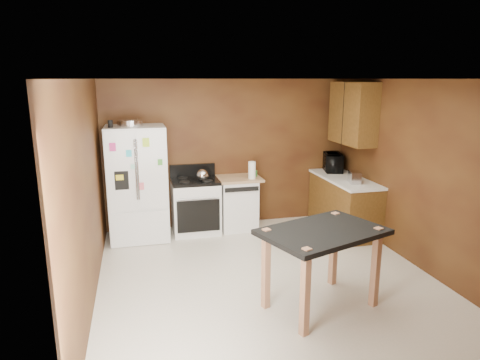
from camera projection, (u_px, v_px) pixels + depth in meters
name	position (u px, v px, depth m)	size (l,w,h in m)	color
floor	(267.00, 278.00, 5.51)	(4.50, 4.50, 0.00)	beige
ceiling	(270.00, 79.00, 4.93)	(4.50, 4.50, 0.00)	white
wall_back	(229.00, 153.00, 7.34)	(4.20, 4.20, 0.00)	#563616
wall_front	(361.00, 256.00, 3.09)	(4.20, 4.20, 0.00)	#563616
wall_left	(87.00, 195.00, 4.73)	(4.50, 4.50, 0.00)	#563616
wall_right	(418.00, 175.00, 5.70)	(4.50, 4.50, 0.00)	#563616
roasting_pan	(130.00, 123.00, 6.47)	(0.39, 0.39, 0.10)	silver
pen_cup	(110.00, 124.00, 6.28)	(0.07, 0.07, 0.11)	black
kettle	(202.00, 175.00, 6.86)	(0.19, 0.19, 0.19)	silver
paper_towel	(252.00, 170.00, 7.04)	(0.12, 0.12, 0.28)	white
green_canister	(255.00, 173.00, 7.23)	(0.09, 0.09, 0.10)	green
toaster	(355.00, 177.00, 6.72)	(0.16, 0.25, 0.18)	silver
microwave	(333.00, 163.00, 7.58)	(0.53, 0.36, 0.29)	black
refrigerator	(138.00, 183.00, 6.70)	(0.90, 0.80, 1.80)	white
gas_range	(196.00, 205.00, 7.07)	(0.76, 0.68, 1.10)	white
dishwasher	(237.00, 202.00, 7.26)	(0.78, 0.63, 0.89)	white
right_cabinets	(346.00, 177.00, 7.12)	(0.63, 1.58, 2.45)	brown
island	(322.00, 241.00, 4.65)	(1.51, 1.25, 0.93)	black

